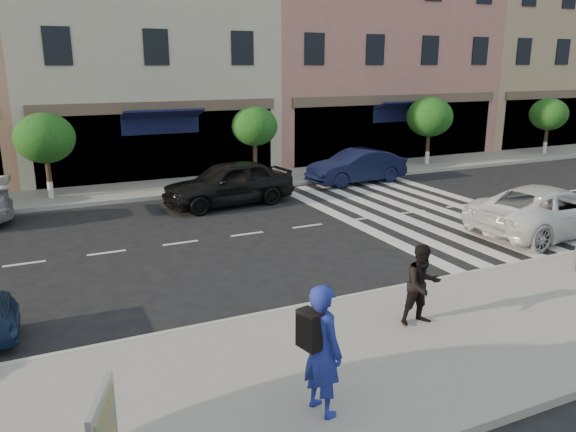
{
  "coord_description": "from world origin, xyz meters",
  "views": [
    {
      "loc": [
        -5.63,
        -10.85,
        4.87
      ],
      "look_at": [
        -0.22,
        0.68,
        1.4
      ],
      "focal_mm": 35.0,
      "sensor_mm": 36.0,
      "label": 1
    }
  ],
  "objects_px": {
    "car_near_right": "(549,210)",
    "car_far_mid": "(229,183)",
    "photographer": "(322,350)",
    "car_far_right": "(357,166)",
    "walker": "(422,285)"
  },
  "relations": [
    {
      "from": "walker",
      "to": "photographer",
      "type": "bearing_deg",
      "value": -147.5
    },
    {
      "from": "car_far_right",
      "to": "walker",
      "type": "bearing_deg",
      "value": -30.79
    },
    {
      "from": "car_near_right",
      "to": "photographer",
      "type": "bearing_deg",
      "value": 112.12
    },
    {
      "from": "photographer",
      "to": "walker",
      "type": "relative_size",
      "value": 1.23
    },
    {
      "from": "photographer",
      "to": "car_near_right",
      "type": "bearing_deg",
      "value": -76.33
    },
    {
      "from": "photographer",
      "to": "walker",
      "type": "xyz_separation_m",
      "value": [
        2.99,
        1.64,
        -0.18
      ]
    },
    {
      "from": "photographer",
      "to": "car_far_mid",
      "type": "distance_m",
      "value": 12.76
    },
    {
      "from": "car_far_mid",
      "to": "walker",
      "type": "bearing_deg",
      "value": -7.22
    },
    {
      "from": "car_far_right",
      "to": "photographer",
      "type": "bearing_deg",
      "value": -37.52
    },
    {
      "from": "photographer",
      "to": "car_far_mid",
      "type": "bearing_deg",
      "value": -26.07
    },
    {
      "from": "photographer",
      "to": "car_far_right",
      "type": "height_order",
      "value": "photographer"
    },
    {
      "from": "photographer",
      "to": "car_far_right",
      "type": "distance_m",
      "value": 16.5
    },
    {
      "from": "walker",
      "to": "car_near_right",
      "type": "xyz_separation_m",
      "value": [
        7.36,
        3.46,
        -0.21
      ]
    },
    {
      "from": "car_near_right",
      "to": "car_far_mid",
      "type": "relative_size",
      "value": 1.1
    },
    {
      "from": "car_near_right",
      "to": "car_far_mid",
      "type": "xyz_separation_m",
      "value": [
        -7.38,
        7.3,
        0.08
      ]
    }
  ]
}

